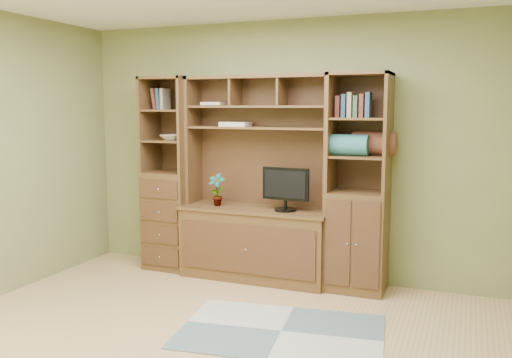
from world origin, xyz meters
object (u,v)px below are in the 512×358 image
at_px(right_tower, 358,184).
at_px(monitor, 286,181).
at_px(center_hutch, 255,179).
at_px(left_tower, 170,174).

distance_m(right_tower, monitor, 0.70).
bearing_deg(monitor, center_hutch, 178.05).
height_order(center_hutch, right_tower, same).
height_order(left_tower, right_tower, same).
bearing_deg(left_tower, right_tower, 0.00).
xyz_separation_m(center_hutch, right_tower, (1.02, 0.04, 0.00)).
distance_m(left_tower, right_tower, 2.02).
distance_m(center_hutch, left_tower, 1.00).
xyz_separation_m(right_tower, monitor, (-0.69, -0.07, -0.00)).
bearing_deg(left_tower, monitor, -3.22).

